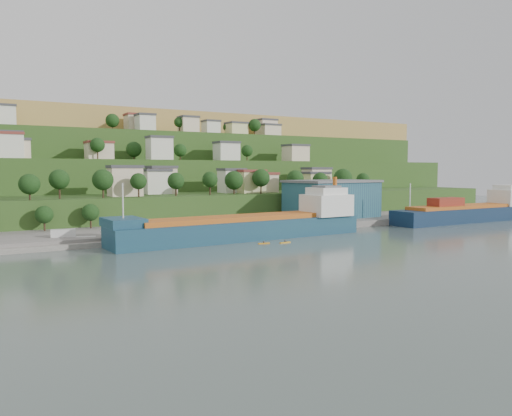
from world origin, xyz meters
TOP-DOWN VIEW (x-y plane):
  - ground at (0.00, 0.00)m, footprint 500.00×500.00m
  - quay at (20.00, 28.00)m, footprint 220.00×26.00m
  - pebble_beach at (-55.00, 22.00)m, footprint 40.00×18.00m
  - hillside at (0.03, 168.68)m, footprint 360.00×210.71m
  - cargo_ship_near at (-2.23, 9.34)m, footprint 71.48×15.04m
  - cargo_ship_far at (87.68, 10.19)m, footprint 64.27×11.38m
  - warehouse at (41.18, 30.14)m, footprint 32.98×22.43m
  - caravan at (-47.43, 21.60)m, footprint 5.93×3.10m
  - dinghy at (-42.64, 19.05)m, footprint 4.87×3.06m
  - kayak_orange at (-3.89, -0.48)m, footprint 3.03×0.93m
  - kayak_yellow at (1.48, -1.83)m, footprint 3.17×0.83m

SIDE VIEW (x-z plane):
  - ground at x=0.00m, z-range 0.00..0.00m
  - quay at x=20.00m, z-range -2.00..2.00m
  - pebble_beach at x=-55.00m, z-range -1.20..1.20m
  - hillside at x=0.03m, z-range -47.91..48.09m
  - kayak_orange at x=-3.89m, z-range -0.15..0.59m
  - kayak_yellow at x=1.48m, z-range -0.16..0.62m
  - dinghy at x=-42.64m, z-range 1.20..2.11m
  - caravan at x=-47.43m, z-range 1.20..3.85m
  - cargo_ship_far at x=87.68m, z-range -5.96..11.47m
  - cargo_ship_near at x=-2.23m, z-range -6.21..12.03m
  - warehouse at x=41.18m, z-range 2.03..14.83m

